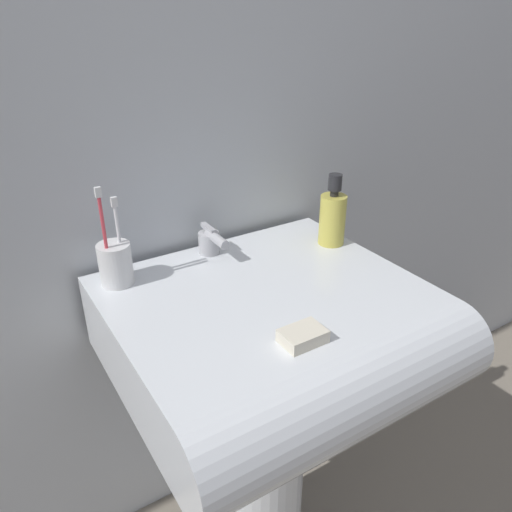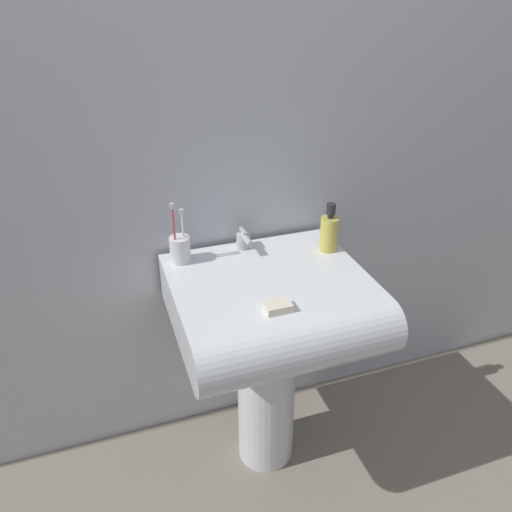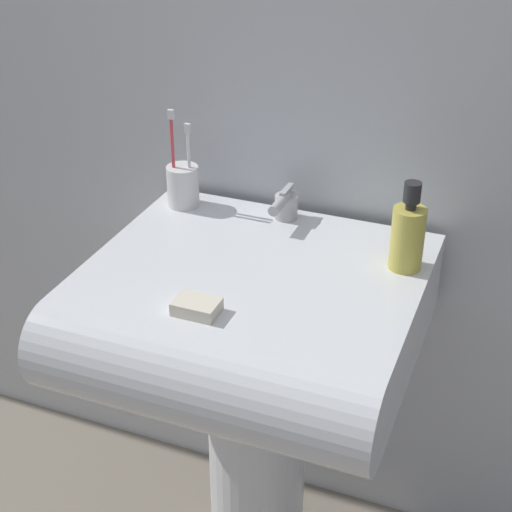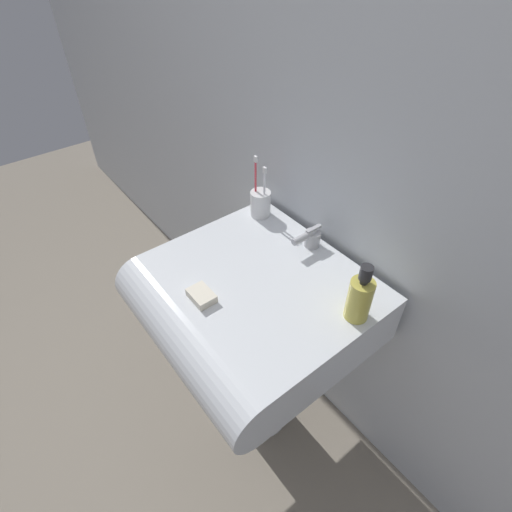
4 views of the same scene
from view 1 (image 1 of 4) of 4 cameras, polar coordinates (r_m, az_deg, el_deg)
name	(u,v)px [view 1 (image 1 of 4)]	position (r m, az deg, el deg)	size (l,w,h in m)	color
wall_back	(190,83)	(1.16, -7.56, 19.01)	(5.00, 0.05, 2.40)	silver
sink_pedestal	(262,458)	(1.36, 0.66, -22.10)	(0.21, 0.21, 0.66)	white
sink_basin	(280,338)	(1.04, 2.71, -9.36)	(0.63, 0.59, 0.17)	white
faucet	(211,241)	(1.17, -5.20, 1.68)	(0.05, 0.11, 0.07)	#B7B7BC
toothbrush_cup	(115,263)	(1.08, -15.77, -0.75)	(0.07, 0.07, 0.22)	white
soap_bottle	(333,217)	(1.22, 8.74, 4.43)	(0.06, 0.06, 0.18)	gold
bar_soap	(303,336)	(0.88, 5.37, -9.09)	(0.08, 0.06, 0.02)	silver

